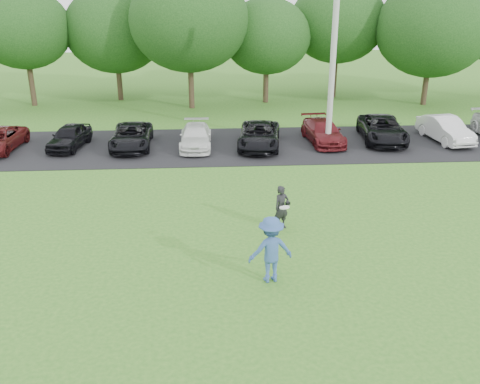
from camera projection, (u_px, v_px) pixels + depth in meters
name	position (u px, v px, depth m)	size (l,w,h in m)	color
ground	(248.00, 281.00, 15.14)	(100.00, 100.00, 0.00)	#2F6C1E
parking_lot	(228.00, 146.00, 27.16)	(32.00, 6.50, 0.03)	black
utility_pole	(333.00, 55.00, 25.05)	(0.28, 0.28, 9.15)	#B0B0AA
frisbee_player	(271.00, 249.00, 14.81)	(1.37, 0.94, 2.34)	#345592
camera_bystander	(282.00, 207.00, 18.02)	(0.67, 0.58, 1.53)	black
parked_cars	(251.00, 133.00, 27.02)	(30.41, 5.29, 1.26)	black
tree_row	(244.00, 28.00, 34.44)	(42.39, 9.85, 8.64)	#38281C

